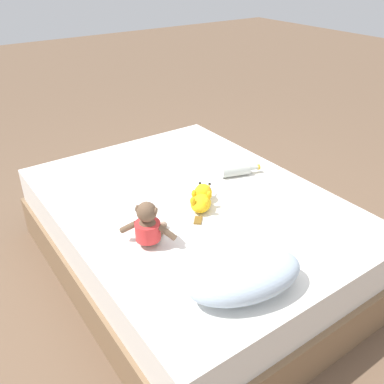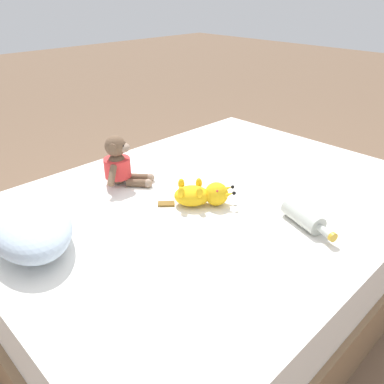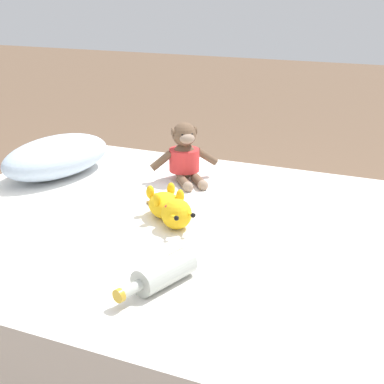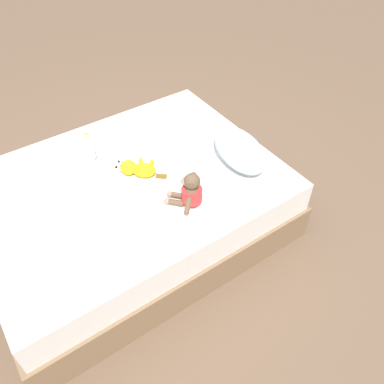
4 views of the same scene
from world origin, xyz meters
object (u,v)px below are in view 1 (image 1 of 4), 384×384
at_px(pillow, 244,275).
at_px(plush_monkey, 148,226).
at_px(bed, 192,235).
at_px(plush_yellow_creature, 202,198).
at_px(glass_bottle, 236,170).

distance_m(pillow, plush_monkey, 0.53).
height_order(bed, pillow, pillow).
relative_size(bed, plush_monkey, 7.61).
xyz_separation_m(plush_monkey, plush_yellow_creature, (-0.41, -0.13, -0.05)).
bearing_deg(pillow, plush_yellow_creature, -111.48).
xyz_separation_m(plush_yellow_creature, glass_bottle, (-0.39, -0.16, -0.01)).
relative_size(pillow, plush_monkey, 2.17).
bearing_deg(glass_bottle, bed, 11.56).
bearing_deg(plush_monkey, plush_yellow_creature, -162.52).
bearing_deg(bed, pillow, 71.35).
xyz_separation_m(pillow, plush_yellow_creature, (-0.25, -0.64, -0.03)).
xyz_separation_m(pillow, plush_monkey, (0.16, -0.51, 0.02)).
distance_m(bed, plush_monkey, 0.57).
bearing_deg(plush_yellow_creature, glass_bottle, -157.02).
bearing_deg(bed, plush_yellow_creature, 94.96).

